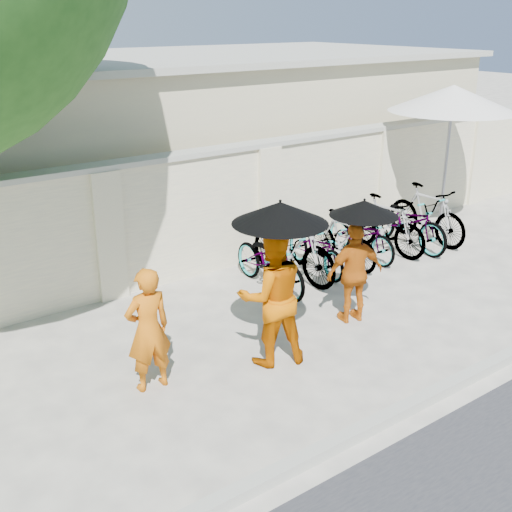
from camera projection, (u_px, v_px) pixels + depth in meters
ground at (289, 358)px, 8.19m from camera, size 80.00×80.00×0.00m
kerb at (389, 417)px, 6.89m from camera, size 40.00×0.16×0.12m
compound_wall at (216, 212)px, 10.81m from camera, size 20.00×0.30×2.00m
building_behind at (159, 137)px, 14.01m from camera, size 14.00×6.00×3.20m
monk_left at (148, 330)px, 7.30m from camera, size 0.56×0.38×1.50m
monk_center at (272, 296)px, 7.83m from camera, size 1.04×0.92×1.78m
parasol_center at (280, 213)px, 7.41m from camera, size 1.14×1.14×1.09m
monk_right at (355, 273)px, 8.96m from camera, size 0.92×0.56×1.46m
parasol_right at (364, 208)px, 8.58m from camera, size 0.93×0.93×0.97m
patio_umbrella at (453, 100)px, 12.11m from camera, size 3.14×3.14×2.88m
bike_0 at (270, 261)px, 10.11m from camera, size 0.69×1.81×0.94m
bike_1 at (293, 247)px, 10.45m from camera, size 0.71×1.93×1.13m
bike_2 at (316, 247)px, 10.83m from camera, size 0.78×1.68×0.85m
bike_3 at (343, 239)px, 11.06m from camera, size 0.47×1.60×0.96m
bike_4 at (361, 234)px, 11.44m from camera, size 0.63×1.68×0.88m
bike_5 at (386, 225)px, 11.66m from camera, size 0.66×1.80×1.06m
bike_6 at (408, 221)px, 11.93m from camera, size 0.77×1.96×1.02m
bike_7 at (427, 214)px, 12.22m from camera, size 0.54×1.84×1.10m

